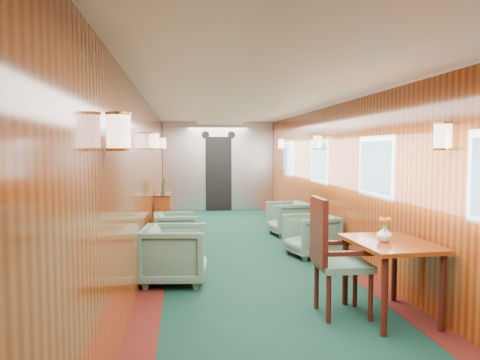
{
  "coord_description": "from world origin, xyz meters",
  "views": [
    {
      "loc": [
        -0.98,
        -6.74,
        1.69
      ],
      "look_at": [
        0.0,
        1.14,
        1.15
      ],
      "focal_mm": 35.0,
      "sensor_mm": 36.0,
      "label": 1
    }
  ],
  "objects_px": {
    "armchair_left_far": "(175,232)",
    "armchair_right_far": "(288,218)",
    "armchair_left_near": "(175,254)",
    "armchair_right_near": "(311,235)",
    "dining_table": "(390,254)",
    "side_chair": "(332,252)",
    "credenza": "(163,215)"
  },
  "relations": [
    {
      "from": "side_chair",
      "to": "armchair_left_near",
      "type": "distance_m",
      "value": 2.1
    },
    {
      "from": "credenza",
      "to": "armchair_left_far",
      "type": "relative_size",
      "value": 1.6
    },
    {
      "from": "side_chair",
      "to": "dining_table",
      "type": "bearing_deg",
      "value": -12.15
    },
    {
      "from": "armchair_left_far",
      "to": "armchair_left_near",
      "type": "bearing_deg",
      "value": 177.14
    },
    {
      "from": "credenza",
      "to": "armchair_left_far",
      "type": "distance_m",
      "value": 1.22
    },
    {
      "from": "dining_table",
      "to": "armchair_right_near",
      "type": "xyz_separation_m",
      "value": [
        -0.05,
        2.69,
        -0.32
      ]
    },
    {
      "from": "credenza",
      "to": "armchair_left_far",
      "type": "height_order",
      "value": "credenza"
    },
    {
      "from": "dining_table",
      "to": "armchair_right_far",
      "type": "distance_m",
      "value": 4.5
    },
    {
      "from": "credenza",
      "to": "armchair_left_near",
      "type": "xyz_separation_m",
      "value": [
        0.26,
        -3.04,
        -0.07
      ]
    },
    {
      "from": "armchair_left_near",
      "to": "armchair_right_far",
      "type": "relative_size",
      "value": 1.11
    },
    {
      "from": "armchair_left_near",
      "to": "armchair_right_near",
      "type": "relative_size",
      "value": 1.11
    },
    {
      "from": "armchair_right_near",
      "to": "armchair_right_far",
      "type": "relative_size",
      "value": 1.0
    },
    {
      "from": "armchair_right_far",
      "to": "credenza",
      "type": "bearing_deg",
      "value": -99.03
    },
    {
      "from": "armchair_left_near",
      "to": "armchair_right_near",
      "type": "bearing_deg",
      "value": -54.42
    },
    {
      "from": "armchair_left_far",
      "to": "armchair_right_far",
      "type": "relative_size",
      "value": 0.98
    },
    {
      "from": "side_chair",
      "to": "armchair_left_far",
      "type": "relative_size",
      "value": 1.71
    },
    {
      "from": "side_chair",
      "to": "armchair_left_near",
      "type": "relative_size",
      "value": 1.5
    },
    {
      "from": "side_chair",
      "to": "armchair_right_far",
      "type": "bearing_deg",
      "value": 83.22
    },
    {
      "from": "armchair_right_far",
      "to": "side_chair",
      "type": "bearing_deg",
      "value": -15.77
    },
    {
      "from": "armchair_right_near",
      "to": "armchair_left_near",
      "type": "bearing_deg",
      "value": -73.66
    },
    {
      "from": "armchair_left_near",
      "to": "armchair_right_far",
      "type": "xyz_separation_m",
      "value": [
        2.15,
        3.02,
        -0.04
      ]
    },
    {
      "from": "armchair_right_far",
      "to": "dining_table",
      "type": "bearing_deg",
      "value": -8.47
    },
    {
      "from": "credenza",
      "to": "armchair_right_far",
      "type": "xyz_separation_m",
      "value": [
        2.41,
        -0.02,
        -0.11
      ]
    },
    {
      "from": "armchair_left_near",
      "to": "armchair_left_far",
      "type": "distance_m",
      "value": 1.85
    },
    {
      "from": "dining_table",
      "to": "credenza",
      "type": "distance_m",
      "value": 5.12
    },
    {
      "from": "dining_table",
      "to": "armchair_right_far",
      "type": "relative_size",
      "value": 1.48
    },
    {
      "from": "side_chair",
      "to": "armchair_right_far",
      "type": "relative_size",
      "value": 1.67
    },
    {
      "from": "side_chair",
      "to": "armchair_left_far",
      "type": "height_order",
      "value": "side_chair"
    },
    {
      "from": "side_chair",
      "to": "credenza",
      "type": "relative_size",
      "value": 1.07
    },
    {
      "from": "side_chair",
      "to": "armchair_left_far",
      "type": "bearing_deg",
      "value": 117.26
    },
    {
      "from": "dining_table",
      "to": "armchair_right_near",
      "type": "bearing_deg",
      "value": 87.99
    },
    {
      "from": "armchair_right_near",
      "to": "armchair_right_far",
      "type": "bearing_deg",
      "value": 164.73
    }
  ]
}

